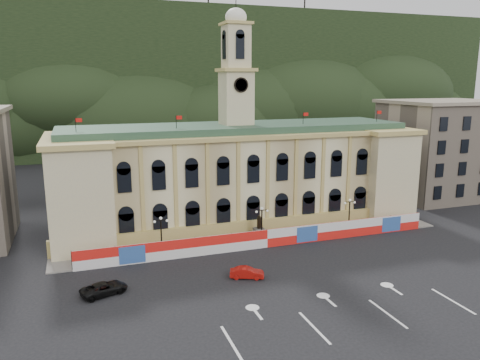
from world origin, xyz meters
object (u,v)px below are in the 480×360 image
object	(u,v)px
lamp_center	(262,222)
red_sedan	(247,273)
black_suv	(104,288)
statue	(259,232)

from	to	relation	value
lamp_center	red_sedan	xyz separation A→B (m)	(-6.06, -10.61, -2.43)
lamp_center	black_suv	bearing A→B (deg)	-156.27
statue	red_sedan	size ratio (longest dim) A/B	0.90
red_sedan	lamp_center	bearing A→B (deg)	-7.88
red_sedan	black_suv	distance (m)	15.77
black_suv	red_sedan	bearing A→B (deg)	-112.30
statue	lamp_center	size ratio (longest dim) A/B	0.72
statue	lamp_center	distance (m)	2.14
statue	black_suv	world-z (taller)	statue
lamp_center	black_suv	distance (m)	23.94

